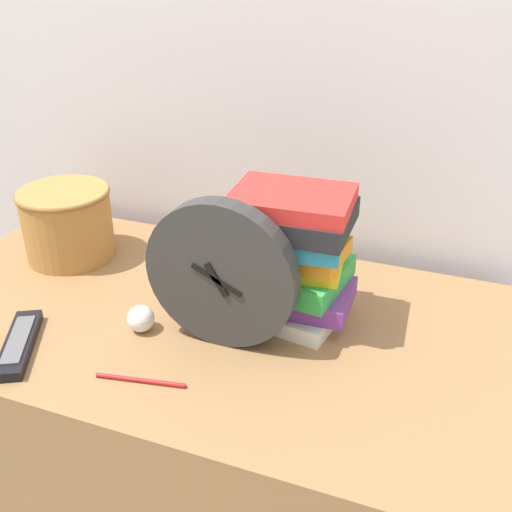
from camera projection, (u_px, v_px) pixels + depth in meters
name	position (u px, v px, depth m)	size (l,w,h in m)	color
wall_back	(268.00, 33.00, 1.31)	(6.00, 0.04, 2.40)	silver
desk	(205.00, 444.00, 1.38)	(1.22, 0.67, 0.72)	olive
desk_clock	(221.00, 275.00, 1.06)	(0.28, 0.04, 0.28)	#333333
book_stack	(289.00, 254.00, 1.14)	(0.27, 0.22, 0.27)	white
basket	(67.00, 221.00, 1.38)	(0.21, 0.21, 0.17)	#B27A3D
tv_remote	(19.00, 344.00, 1.10)	(0.13, 0.19, 0.02)	black
crumpled_paper_ball	(141.00, 319.00, 1.14)	(0.05, 0.05, 0.05)	white
pen	(141.00, 380.00, 1.02)	(0.16, 0.04, 0.01)	#B21E1E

